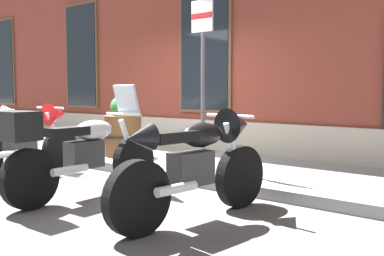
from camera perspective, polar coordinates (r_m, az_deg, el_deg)
ground_plane at (r=6.82m, az=-10.02°, el=-5.78°), size 140.00×140.00×0.00m
sidewalk at (r=7.58m, az=-3.51°, el=-4.12°), size 28.68×2.26×0.14m
motorcycle_red_sport at (r=7.00m, az=-20.58°, el=-0.98°), size 0.62×1.99×1.06m
motorcycle_silver_touring at (r=5.27m, az=-14.38°, el=-2.89°), size 0.62×2.18×1.33m
motorcycle_black_sport at (r=4.26m, az=1.06°, el=-4.19°), size 0.62×2.04×1.07m
parking_sign at (r=6.24m, az=1.39°, el=8.91°), size 0.36×0.07×2.40m
barrel_planter at (r=7.60m, az=-9.03°, el=-0.34°), size 0.67×0.67×1.03m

